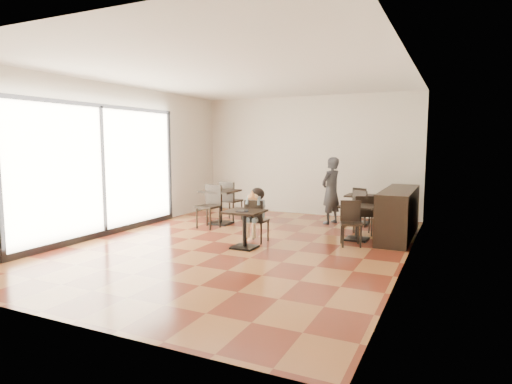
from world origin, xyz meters
The scene contains 23 objects.
floor centered at (0.00, 0.00, 0.00)m, with size 6.00×8.00×0.01m, color #93572E.
ceiling centered at (0.00, 0.00, 3.20)m, with size 6.00×8.00×0.01m, color silver.
wall_back centered at (0.00, 4.00, 1.60)m, with size 6.00×0.01×3.20m, color beige.
wall_front centered at (0.00, -4.00, 1.60)m, with size 6.00×0.01×3.20m, color beige.
wall_left centered at (-3.00, 0.00, 1.60)m, with size 0.01×8.00×3.20m, color beige.
wall_right centered at (3.00, 0.00, 1.60)m, with size 0.01×8.00×3.20m, color beige.
storefront_window centered at (-2.97, -0.50, 1.40)m, with size 0.04×4.50×2.60m, color white.
child_table centered at (0.19, -0.20, 0.35)m, with size 0.67×0.67×0.71m, color black, non-canonical shape.
child_chair centered at (0.19, 0.35, 0.43)m, with size 0.38×0.38×0.85m, color black, non-canonical shape.
child centered at (0.19, 0.35, 0.53)m, with size 0.38×0.53×1.07m, color gray, non-canonical shape.
plate centered at (0.19, -0.30, 0.71)m, with size 0.24×0.24×0.01m, color black.
pizza_slice centered at (0.19, 0.16, 0.93)m, with size 0.25×0.19×0.06m, color tan, non-canonical shape.
adult_patron centered at (0.98, 2.86, 0.80)m, with size 0.59×0.38×1.61m, color #323337.
cafe_table_mid centered at (1.94, 1.37, 0.35)m, with size 0.67×0.67×0.71m, color black, non-canonical shape.
cafe_table_left centered at (-1.41, 1.69, 0.41)m, with size 0.78×0.78×0.82m, color black, non-canonical shape.
cafe_table_back centered at (1.63, 3.16, 0.35)m, with size 0.66×0.66×0.70m, color black, non-canonical shape.
chair_mid_a centered at (1.94, 1.92, 0.42)m, with size 0.38×0.38×0.85m, color black, non-canonical shape.
chair_mid_b centered at (1.94, 0.82, 0.42)m, with size 0.38×0.38×0.85m, color black, non-canonical shape.
chair_left_a centered at (-1.41, 2.24, 0.49)m, with size 0.44×0.44×0.99m, color black, non-canonical shape.
chair_left_b centered at (-1.41, 1.14, 0.49)m, with size 0.44×0.44×0.99m, color black, non-canonical shape.
chair_back_a centered at (1.63, 3.50, 0.42)m, with size 0.38×0.38×0.84m, color black, non-canonical shape.
chair_back_b centered at (1.63, 2.61, 0.42)m, with size 0.38×0.38×0.84m, color black, non-canonical shape.
service_counter centered at (2.65, 2.00, 0.50)m, with size 0.60×2.40×1.00m, color black.
Camera 1 is at (3.71, -7.15, 1.96)m, focal length 30.00 mm.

